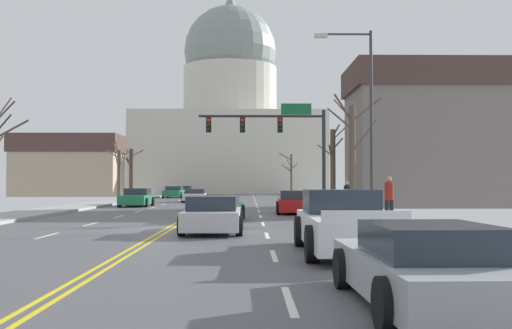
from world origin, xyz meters
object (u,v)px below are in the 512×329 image
(street_lamp_right, at_px, (364,107))
(sedan_near_00, at_px, (295,203))
(sedan_near_02, at_px, (213,215))
(pedestrian_00, at_px, (347,195))
(sedan_oncoming_01, at_px, (195,196))
(sedan_oncoming_03, at_px, (184,191))
(signal_gantry, at_px, (278,132))
(bicycle_parked, at_px, (374,215))
(sedan_near_04, at_px, (424,267))
(pickup_truck_near_03, at_px, (344,224))
(pedestrian_01, at_px, (389,197))
(sedan_near_01, at_px, (222,209))
(sedan_oncoming_02, at_px, (174,192))
(sedan_oncoming_00, at_px, (137,198))

(street_lamp_right, relative_size, sedan_near_00, 1.89)
(sedan_near_02, relative_size, pedestrian_00, 2.73)
(sedan_near_00, bearing_deg, street_lamp_right, -70.09)
(sedan_oncoming_01, bearing_deg, sedan_oncoming_03, 98.45)
(signal_gantry, distance_m, sedan_oncoming_03, 37.89)
(pedestrian_00, xyz_separation_m, bicycle_parked, (-0.48, -8.85, -0.55))
(sedan_near_04, xyz_separation_m, bicycle_parked, (2.23, 13.75, -0.05))
(pickup_truck_near_03, distance_m, sedan_oncoming_01, 37.17)
(sedan_near_04, distance_m, pedestrian_01, 15.08)
(pedestrian_00, bearing_deg, signal_gantry, 118.42)
(sedan_near_01, height_order, sedan_oncoming_01, sedan_oncoming_01)
(pickup_truck_near_03, xyz_separation_m, sedan_oncoming_02, (-10.45, 50.43, -0.10))
(sedan_oncoming_02, bearing_deg, sedan_oncoming_01, -75.75)
(sedan_near_02, distance_m, pickup_truck_near_03, 6.79)
(sedan_oncoming_01, bearing_deg, sedan_near_01, -82.09)
(sedan_oncoming_03, height_order, pedestrian_01, pedestrian_01)
(signal_gantry, distance_m, pedestrian_01, 14.85)
(sedan_near_00, xyz_separation_m, pickup_truck_near_03, (-0.19, -17.80, 0.10))
(sedan_near_02, distance_m, sedan_near_04, 12.56)
(pickup_truck_near_03, relative_size, bicycle_parked, 3.07)
(sedan_near_02, height_order, pickup_truck_near_03, pickup_truck_near_03)
(pedestrian_00, bearing_deg, pedestrian_01, -87.65)
(sedan_near_00, height_order, sedan_near_01, sedan_near_00)
(sedan_oncoming_03, height_order, pedestrian_00, pedestrian_00)
(sedan_near_02, bearing_deg, signal_gantry, 79.67)
(bicycle_parked, bearing_deg, sedan_near_02, -163.60)
(sedan_near_04, bearing_deg, sedan_near_00, 89.76)
(sedan_near_04, bearing_deg, sedan_oncoming_01, 99.31)
(sedan_near_02, bearing_deg, pickup_truck_near_03, -58.65)
(signal_gantry, relative_size, sedan_near_04, 1.74)
(sedan_oncoming_00, bearing_deg, signal_gantry, -27.60)
(sedan_near_04, bearing_deg, street_lamp_right, 81.60)
(sedan_near_00, xyz_separation_m, bicycle_parked, (2.13, -10.28, -0.10))
(sedan_oncoming_01, bearing_deg, sedan_oncoming_02, 104.25)
(sedan_near_01, height_order, pedestrian_00, pedestrian_00)
(sedan_near_01, relative_size, sedan_oncoming_02, 1.00)
(signal_gantry, distance_m, bicycle_parked, 15.80)
(sedan_near_02, relative_size, sedan_oncoming_00, 1.02)
(street_lamp_right, xyz_separation_m, sedan_near_01, (-6.15, 0.96, -4.43))
(signal_gantry, bearing_deg, sedan_oncoming_00, 152.40)
(signal_gantry, bearing_deg, sedan_oncoming_01, 114.56)
(sedan_near_00, height_order, sedan_oncoming_00, sedan_oncoming_00)
(sedan_oncoming_00, height_order, pedestrian_00, pedestrian_00)
(street_lamp_right, distance_m, sedan_near_04, 18.00)
(pedestrian_00, distance_m, bicycle_parked, 8.88)
(sedan_oncoming_02, relative_size, sedan_oncoming_03, 1.04)
(street_lamp_right, height_order, sedan_oncoming_00, street_lamp_right)
(signal_gantry, distance_m, sedan_oncoming_00, 11.73)
(pickup_truck_near_03, height_order, sedan_near_04, pickup_truck_near_03)
(sedan_oncoming_00, xyz_separation_m, sedan_oncoming_02, (-0.25, 22.89, -0.00))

